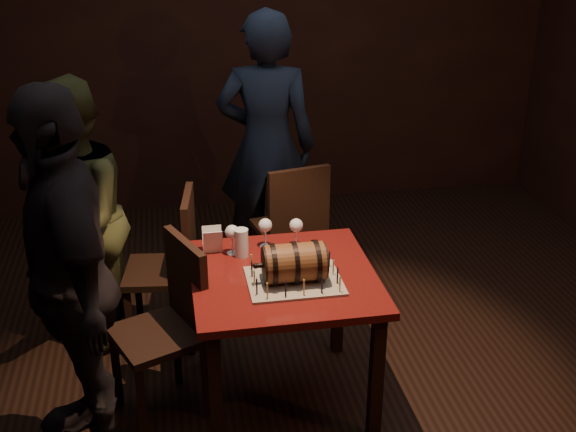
{
  "coord_description": "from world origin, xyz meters",
  "views": [
    {
      "loc": [
        -0.68,
        -3.25,
        2.46
      ],
      "look_at": [
        -0.09,
        0.05,
        0.95
      ],
      "focal_mm": 45.0,
      "sensor_mm": 36.0,
      "label": 1
    }
  ],
  "objects_px": {
    "chair_back": "(293,224)",
    "chair_left_rear": "(173,261)",
    "wine_glass_right": "(296,227)",
    "person_left_rear": "(74,221)",
    "pub_table": "(283,293)",
    "pint_of_ale": "(241,243)",
    "wine_glass_left": "(232,233)",
    "wine_glass_mid": "(265,227)",
    "person_back": "(267,147)",
    "barrel_cake": "(294,263)",
    "person_left_front": "(69,279)",
    "chair_left_front": "(171,319)"
  },
  "relations": [
    {
      "from": "barrel_cake",
      "to": "chair_back",
      "type": "bearing_deg",
      "value": 79.79
    },
    {
      "from": "chair_back",
      "to": "chair_left_rear",
      "type": "relative_size",
      "value": 1.0
    },
    {
      "from": "chair_left_front",
      "to": "person_left_rear",
      "type": "distance_m",
      "value": 0.87
    },
    {
      "from": "person_back",
      "to": "barrel_cake",
      "type": "bearing_deg",
      "value": 98.72
    },
    {
      "from": "chair_left_rear",
      "to": "person_back",
      "type": "distance_m",
      "value": 1.11
    },
    {
      "from": "pub_table",
      "to": "wine_glass_left",
      "type": "bearing_deg",
      "value": 130.58
    },
    {
      "from": "wine_glass_left",
      "to": "wine_glass_right",
      "type": "bearing_deg",
      "value": 3.53
    },
    {
      "from": "chair_back",
      "to": "person_back",
      "type": "bearing_deg",
      "value": 103.71
    },
    {
      "from": "wine_glass_right",
      "to": "person_left_rear",
      "type": "distance_m",
      "value": 1.25
    },
    {
      "from": "pub_table",
      "to": "pint_of_ale",
      "type": "xyz_separation_m",
      "value": [
        -0.18,
        0.22,
        0.18
      ]
    },
    {
      "from": "chair_back",
      "to": "person_left_rear",
      "type": "distance_m",
      "value": 1.37
    },
    {
      "from": "person_back",
      "to": "person_left_front",
      "type": "xyz_separation_m",
      "value": [
        -1.13,
        -1.61,
        -0.01
      ]
    },
    {
      "from": "pub_table",
      "to": "person_left_rear",
      "type": "relative_size",
      "value": 0.56
    },
    {
      "from": "person_left_rear",
      "to": "person_left_front",
      "type": "height_order",
      "value": "person_left_front"
    },
    {
      "from": "wine_glass_right",
      "to": "pub_table",
      "type": "bearing_deg",
      "value": -112.71
    },
    {
      "from": "pub_table",
      "to": "person_left_front",
      "type": "relative_size",
      "value": 0.5
    },
    {
      "from": "barrel_cake",
      "to": "wine_glass_right",
      "type": "xyz_separation_m",
      "value": [
        0.08,
        0.37,
        0.01
      ]
    },
    {
      "from": "pub_table",
      "to": "person_left_front",
      "type": "xyz_separation_m",
      "value": [
        -0.99,
        -0.14,
        0.25
      ]
    },
    {
      "from": "wine_glass_left",
      "to": "person_back",
      "type": "distance_m",
      "value": 1.26
    },
    {
      "from": "wine_glass_left",
      "to": "wine_glass_mid",
      "type": "bearing_deg",
      "value": 15.55
    },
    {
      "from": "person_left_rear",
      "to": "pub_table",
      "type": "bearing_deg",
      "value": 56.92
    },
    {
      "from": "person_left_front",
      "to": "wine_glass_mid",
      "type": "bearing_deg",
      "value": 99.35
    },
    {
      "from": "wine_glass_right",
      "to": "barrel_cake",
      "type": "bearing_deg",
      "value": -102.16
    },
    {
      "from": "wine_glass_right",
      "to": "chair_back",
      "type": "height_order",
      "value": "chair_back"
    },
    {
      "from": "wine_glass_mid",
      "to": "person_left_front",
      "type": "bearing_deg",
      "value": -154.73
    },
    {
      "from": "pub_table",
      "to": "chair_left_front",
      "type": "xyz_separation_m",
      "value": [
        -0.56,
        0.05,
        -0.12
      ]
    },
    {
      "from": "pub_table",
      "to": "chair_left_rear",
      "type": "distance_m",
      "value": 0.86
    },
    {
      "from": "chair_left_rear",
      "to": "chair_back",
      "type": "bearing_deg",
      "value": 26.18
    },
    {
      "from": "pint_of_ale",
      "to": "chair_left_rear",
      "type": "bearing_deg",
      "value": 128.01
    },
    {
      "from": "wine_glass_mid",
      "to": "pub_table",
      "type": "bearing_deg",
      "value": -82.24
    },
    {
      "from": "pint_of_ale",
      "to": "person_left_front",
      "type": "relative_size",
      "value": 0.08
    },
    {
      "from": "chair_back",
      "to": "person_back",
      "type": "height_order",
      "value": "person_back"
    },
    {
      "from": "barrel_cake",
      "to": "person_left_front",
      "type": "height_order",
      "value": "person_left_front"
    },
    {
      "from": "pub_table",
      "to": "person_left_rear",
      "type": "height_order",
      "value": "person_left_rear"
    },
    {
      "from": "wine_glass_right",
      "to": "person_back",
      "type": "xyz_separation_m",
      "value": [
        0.02,
        1.19,
        0.04
      ]
    },
    {
      "from": "pint_of_ale",
      "to": "wine_glass_left",
      "type": "bearing_deg",
      "value": 142.19
    },
    {
      "from": "person_left_front",
      "to": "chair_back",
      "type": "bearing_deg",
      "value": 118.06
    },
    {
      "from": "wine_glass_mid",
      "to": "pint_of_ale",
      "type": "xyz_separation_m",
      "value": [
        -0.14,
        -0.08,
        -0.04
      ]
    },
    {
      "from": "wine_glass_mid",
      "to": "pint_of_ale",
      "type": "height_order",
      "value": "wine_glass_mid"
    },
    {
      "from": "wine_glass_left",
      "to": "person_left_rear",
      "type": "distance_m",
      "value": 0.95
    },
    {
      "from": "barrel_cake",
      "to": "person_back",
      "type": "xyz_separation_m",
      "value": [
        0.1,
        1.56,
        0.05
      ]
    },
    {
      "from": "wine_glass_right",
      "to": "chair_left_rear",
      "type": "xyz_separation_m",
      "value": [
        -0.64,
        0.39,
        -0.35
      ]
    },
    {
      "from": "wine_glass_mid",
      "to": "chair_back",
      "type": "height_order",
      "value": "chair_back"
    },
    {
      "from": "wine_glass_mid",
      "to": "person_left_rear",
      "type": "height_order",
      "value": "person_left_rear"
    },
    {
      "from": "pub_table",
      "to": "person_left_rear",
      "type": "distance_m",
      "value": 1.28
    },
    {
      "from": "wine_glass_mid",
      "to": "wine_glass_left",
      "type": "bearing_deg",
      "value": -164.45
    },
    {
      "from": "pub_table",
      "to": "pint_of_ale",
      "type": "relative_size",
      "value": 6.0
    },
    {
      "from": "pint_of_ale",
      "to": "wine_glass_right",
      "type": "bearing_deg",
      "value": 10.43
    },
    {
      "from": "pub_table",
      "to": "chair_left_front",
      "type": "height_order",
      "value": "chair_left_front"
    },
    {
      "from": "chair_back",
      "to": "person_left_rear",
      "type": "bearing_deg",
      "value": -165.52
    }
  ]
}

